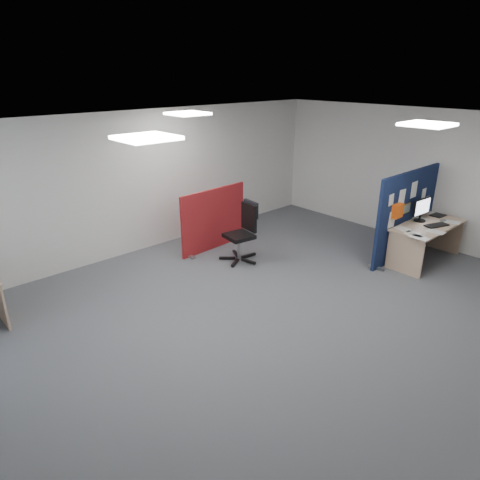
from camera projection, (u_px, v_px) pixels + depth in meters
floor at (268, 316)px, 6.27m from camera, size 9.00×9.00×0.00m
ceiling at (274, 128)px, 5.28m from camera, size 9.00×7.00×0.02m
wall_back at (139, 183)px, 8.18m from camera, size 9.00×0.02×2.70m
wall_right at (426, 178)px, 8.59m from camera, size 0.02×7.00×2.70m
ceiling_lights at (255, 123)px, 5.96m from camera, size 4.10×4.10×0.04m
navy_divider at (406, 215)px, 8.00m from camera, size 2.04×0.30×1.68m
main_desk at (425, 233)px, 7.93m from camera, size 1.63×0.72×0.73m
monitor_main at (422, 209)px, 7.92m from camera, size 0.50×0.21×0.44m
keyboard at (436, 225)px, 7.76m from camera, size 0.48×0.32×0.02m
mouse at (443, 220)px, 8.00m from camera, size 0.11×0.08×0.03m
paper_tray at (438, 215)px, 8.31m from camera, size 0.30×0.24×0.01m
red_divider at (214, 220)px, 8.49m from camera, size 1.63×0.30×1.22m
office_chair at (244, 228)px, 7.95m from camera, size 0.72×0.73×1.11m
desk_papers at (426, 226)px, 7.74m from camera, size 1.67×0.85×0.00m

